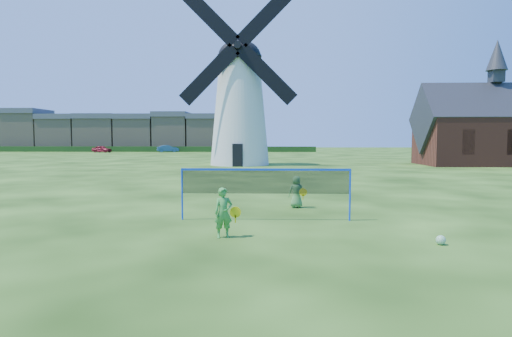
{
  "coord_description": "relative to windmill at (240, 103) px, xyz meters",
  "views": [
    {
      "loc": [
        0.65,
        -12.78,
        2.43
      ],
      "look_at": [
        0.2,
        0.5,
        1.5
      ],
      "focal_mm": 29.89,
      "sensor_mm": 36.0,
      "label": 1
    }
  ],
  "objects": [
    {
      "name": "badminton_net",
      "position": [
        2.72,
        -26.99,
        -4.6
      ],
      "size": [
        5.05,
        0.05,
        1.55
      ],
      "color": "blue",
      "rests_on": "ground"
    },
    {
      "name": "car_left",
      "position": [
        -27.16,
        35.26,
        -5.14
      ],
      "size": [
        3.72,
        2.15,
        1.19
      ],
      "primitive_type": "imported",
      "rotation": [
        0.0,
        0.0,
        1.34
      ],
      "color": "maroon",
      "rests_on": "ground"
    },
    {
      "name": "player_girl",
      "position": [
        1.71,
        -29.26,
        -5.12
      ],
      "size": [
        0.68,
        0.42,
        1.23
      ],
      "rotation": [
        0.0,
        0.0,
        0.31
      ],
      "color": "green",
      "rests_on": "ground"
    },
    {
      "name": "player_boy",
      "position": [
        3.78,
        -24.62,
        -5.17
      ],
      "size": [
        0.66,
        0.45,
        1.13
      ],
      "rotation": [
        0.0,
        0.0,
        3.3
      ],
      "color": "#509045",
      "rests_on": "ground"
    },
    {
      "name": "terraced_houses",
      "position": [
        -24.64,
        45.2,
        -1.95
      ],
      "size": [
        51.37,
        8.4,
        8.36
      ],
      "color": "tan",
      "rests_on": "ground"
    },
    {
      "name": "chapel",
      "position": [
        23.47,
        0.48,
        -2.52
      ],
      "size": [
        13.52,
        6.56,
        11.43
      ],
      "color": "brown",
      "rests_on": "ground"
    },
    {
      "name": "car_right",
      "position": [
        -15.82,
        37.3,
        -5.09
      ],
      "size": [
        4.13,
        2.54,
        1.28
      ],
      "primitive_type": "imported",
      "rotation": [
        0.0,
        0.0,
        1.9
      ],
      "color": "navy",
      "rests_on": "ground"
    },
    {
      "name": "play_ball",
      "position": [
        6.77,
        -29.82,
        -5.63
      ],
      "size": [
        0.22,
        0.22,
        0.22
      ],
      "primitive_type": "sphere",
      "color": "green",
      "rests_on": "ground"
    },
    {
      "name": "ground",
      "position": [
        2.21,
        -26.8,
        -5.74
      ],
      "size": [
        220.0,
        220.0,
        0.0
      ],
      "primitive_type": "plane",
      "color": "black",
      "rests_on": "ground"
    },
    {
      "name": "hedge",
      "position": [
        -19.79,
        39.2,
        -5.24
      ],
      "size": [
        62.0,
        0.8,
        1.0
      ],
      "primitive_type": "cube",
      "color": "#193814",
      "rests_on": "ground"
    },
    {
      "name": "windmill",
      "position": [
        0.0,
        0.0,
        0.0
      ],
      "size": [
        10.42,
        5.45,
        15.73
      ],
      "color": "white",
      "rests_on": "ground"
    }
  ]
}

